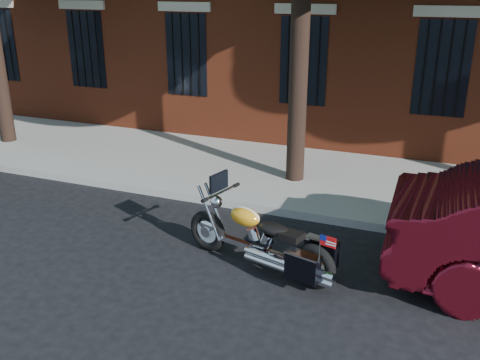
% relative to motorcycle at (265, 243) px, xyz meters
% --- Properties ---
extents(ground, '(120.00, 120.00, 0.00)m').
position_rel_motorcycle_xyz_m(ground, '(-1.08, 0.59, -0.45)').
color(ground, black).
rests_on(ground, ground).
extents(curb, '(40.00, 0.16, 0.15)m').
position_rel_motorcycle_xyz_m(curb, '(-1.08, 1.97, -0.37)').
color(curb, gray).
rests_on(curb, ground).
extents(sidewalk, '(40.00, 3.60, 0.15)m').
position_rel_motorcycle_xyz_m(sidewalk, '(-1.08, 3.85, -0.37)').
color(sidewalk, gray).
rests_on(sidewalk, ground).
extents(motorcycle, '(2.47, 1.17, 1.32)m').
position_rel_motorcycle_xyz_m(motorcycle, '(0.00, 0.00, 0.00)').
color(motorcycle, black).
rests_on(motorcycle, ground).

